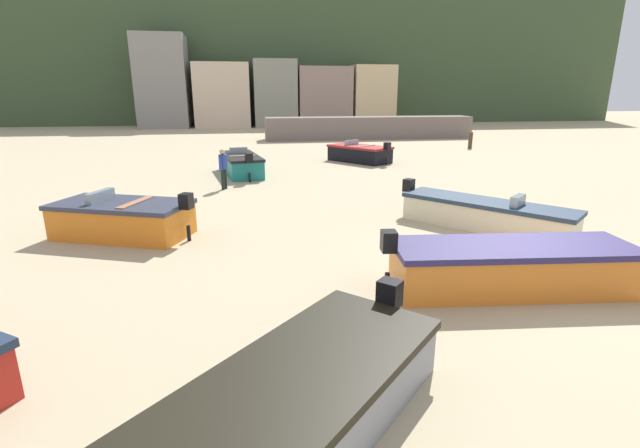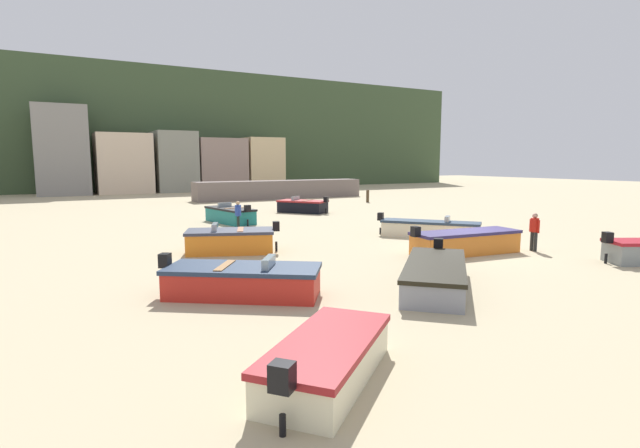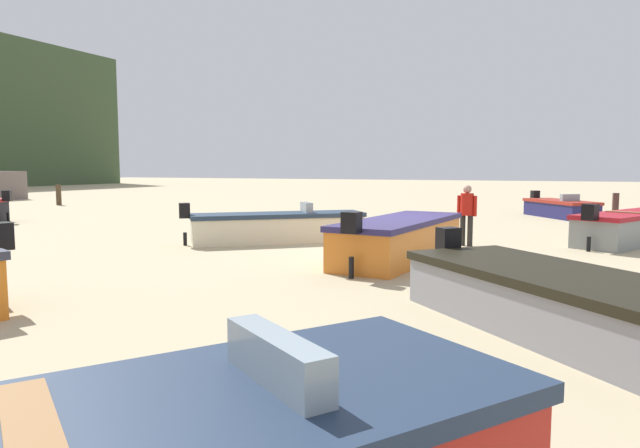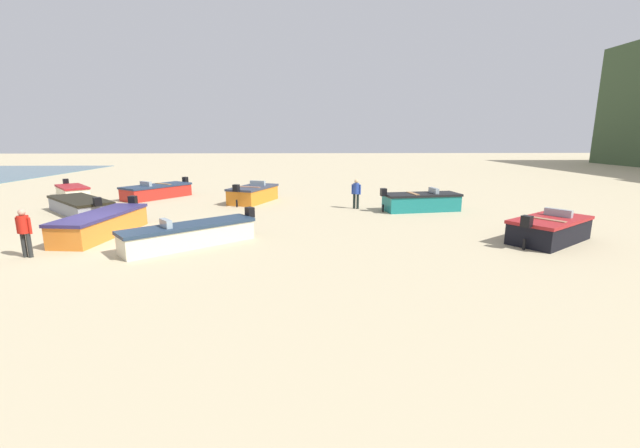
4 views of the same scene
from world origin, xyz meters
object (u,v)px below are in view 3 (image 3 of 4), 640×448
object	(u,v)px
boat_orange_4	(400,239)
mooring_post_near_water	(615,210)
boat_navy_8	(560,208)
boat_grey_0	(636,227)
boat_cream_6	(278,227)
mooring_post_mid_beach	(59,195)
boat_grey_9	(570,305)
beach_walker_foreground	(467,210)

from	to	relation	value
boat_orange_4	mooring_post_near_water	size ratio (longest dim) A/B	4.20
boat_navy_8	boat_grey_0	bearing A→B (deg)	70.92
boat_grey_0	mooring_post_near_water	world-z (taller)	mooring_post_near_water
boat_cream_6	mooring_post_near_water	bearing A→B (deg)	93.50
boat_grey_0	mooring_post_near_water	bearing A→B (deg)	120.48
boat_cream_6	mooring_post_mid_beach	bearing A→B (deg)	-155.57
boat_navy_8	mooring_post_mid_beach	world-z (taller)	mooring_post_mid_beach
boat_orange_4	boat_navy_8	xyz separation A→B (m)	(13.31, -3.21, -0.10)
boat_grey_9	boat_cream_6	bearing A→B (deg)	-86.43
mooring_post_near_water	boat_navy_8	bearing A→B (deg)	28.69
boat_orange_4	beach_walker_foreground	distance (m)	3.16
boat_orange_4	boat_navy_8	bearing A→B (deg)	82.58
boat_orange_4	mooring_post_mid_beach	distance (m)	24.78
boat_grey_0	mooring_post_mid_beach	bearing A→B (deg)	-162.82
mooring_post_near_water	mooring_post_mid_beach	bearing A→B (deg)	88.50
boat_cream_6	boat_navy_8	bearing A→B (deg)	108.97
boat_grey_0	boat_navy_8	distance (m)	8.08
mooring_post_near_water	beach_walker_foreground	bearing A→B (deg)	150.38
boat_orange_4	boat_cream_6	xyz separation A→B (m)	(1.67, 3.97, -0.05)
boat_navy_8	mooring_post_near_water	xyz separation A→B (m)	(-3.30, -1.80, 0.22)
boat_grey_0	beach_walker_foreground	world-z (taller)	beach_walker_foreground
boat_grey_0	mooring_post_mid_beach	xyz separation A→B (m)	(5.25, 27.56, 0.12)
boat_grey_0	boat_orange_4	bearing A→B (deg)	-105.64
mooring_post_near_water	beach_walker_foreground	size ratio (longest dim) A/B	0.73
boat_orange_4	boat_cream_6	bearing A→B (deg)	163.29
boat_grey_9	beach_walker_foreground	xyz separation A→B (m)	(7.81, 2.48, 0.56)
mooring_post_mid_beach	boat_navy_8	bearing A→B (deg)	-84.23
boat_navy_8	boat_grey_9	xyz separation A→B (m)	(-18.16, -0.27, 0.02)
boat_grey_0	boat_orange_4	xyz separation A→B (m)	(-5.48, 5.22, 0.04)
boat_grey_9	mooring_post_mid_beach	size ratio (longest dim) A/B	4.17
boat_navy_8	mooring_post_mid_beach	distance (m)	25.69
boat_grey_9	mooring_post_mid_beach	world-z (taller)	mooring_post_mid_beach
beach_walker_foreground	boat_navy_8	bearing A→B (deg)	85.93
mooring_post_mid_beach	beach_walker_foreground	world-z (taller)	beach_walker_foreground
mooring_post_mid_beach	boat_orange_4	bearing A→B (deg)	-115.65
boat_cream_6	mooring_post_near_water	xyz separation A→B (m)	(8.34, -8.99, 0.17)
boat_grey_0	mooring_post_mid_beach	size ratio (longest dim) A/B	4.56
mooring_post_near_water	mooring_post_mid_beach	xyz separation A→B (m)	(0.72, 27.36, -0.03)
boat_grey_0	boat_cream_6	xyz separation A→B (m)	(-3.81, 9.19, -0.02)
boat_grey_9	mooring_post_near_water	size ratio (longest dim) A/B	3.97
boat_orange_4	boat_cream_6	world-z (taller)	boat_orange_4
beach_walker_foreground	mooring_post_near_water	bearing A→B (deg)	68.34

